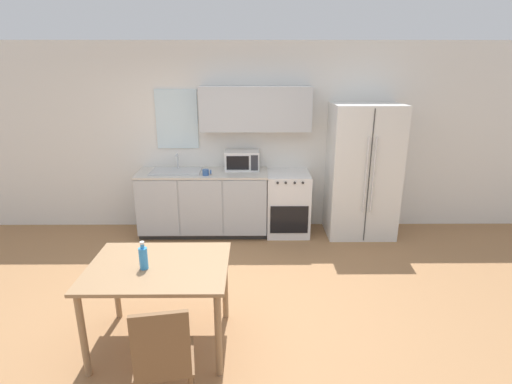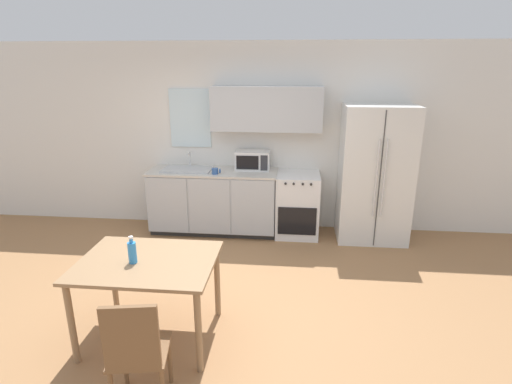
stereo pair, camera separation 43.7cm
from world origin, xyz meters
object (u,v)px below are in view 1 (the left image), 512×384
refrigerator (362,171)px  dining_table (159,276)px  oven_range (288,203)px  coffee_mug (206,172)px  microwave (242,160)px  drink_bottle (143,258)px  dining_chair_near (163,357)px

refrigerator → dining_table: (-2.35, -2.44, -0.27)m
oven_range → coffee_mug: coffee_mug is taller
oven_range → microwave: size_ratio=1.85×
oven_range → drink_bottle: (-1.40, -2.52, 0.42)m
dining_chair_near → coffee_mug: bearing=81.3°
oven_range → dining_table: bearing=-117.8°
coffee_mug → dining_table: coffee_mug is taller
dining_chair_near → drink_bottle: (-0.30, 0.77, 0.34)m
dining_table → drink_bottle: size_ratio=4.85×
drink_bottle → refrigerator: bearing=45.5°
dining_table → refrigerator: bearing=46.1°
microwave → drink_bottle: microwave is taller
dining_chair_near → refrigerator: bearing=47.1°
coffee_mug → microwave: bearing=32.8°
oven_range → dining_chair_near: (-1.10, -3.29, 0.08)m
coffee_mug → refrigerator: bearing=4.3°
dining_table → dining_chair_near: (0.20, -0.82, -0.13)m
oven_range → dining_table: size_ratio=0.77×
drink_bottle → microwave: bearing=74.3°
microwave → dining_chair_near: bearing=-97.3°
dining_chair_near → dining_table: bearing=94.3°
oven_range → refrigerator: size_ratio=0.48×
refrigerator → microwave: (-1.71, 0.15, 0.13)m
microwave → refrigerator: bearing=-5.0°
microwave → coffee_mug: bearing=-147.2°
refrigerator → drink_bottle: (-2.45, -2.49, -0.07)m
oven_range → dining_table: (-1.30, -2.47, 0.22)m
refrigerator → dining_table: refrigerator is taller
oven_range → dining_table: 2.80m
oven_range → dining_table: oven_range is taller
oven_range → microwave: (-0.66, 0.12, 0.62)m
microwave → dining_table: 2.70m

